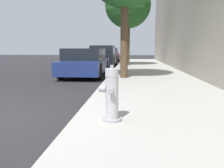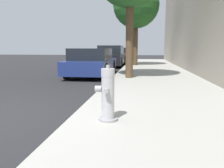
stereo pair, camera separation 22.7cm
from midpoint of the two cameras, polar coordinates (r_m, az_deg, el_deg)
sidewalk_slab at (r=3.66m, az=18.14°, el=-9.88°), size 3.38×40.00×0.15m
fire_hydrant at (r=3.32m, az=0.83°, el=-2.99°), size 0.35×0.36×0.85m
parked_car_near at (r=10.14m, az=-4.63°, el=5.64°), size 1.79×4.08×1.26m
parked_car_mid at (r=15.55m, az=0.33°, el=7.22°), size 1.71×4.36×1.45m
parked_car_far at (r=21.85m, az=1.94°, el=7.66°), size 1.82×4.10×1.33m
street_tree_far at (r=15.11m, az=6.76°, el=19.77°), size 2.99×2.99×5.40m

